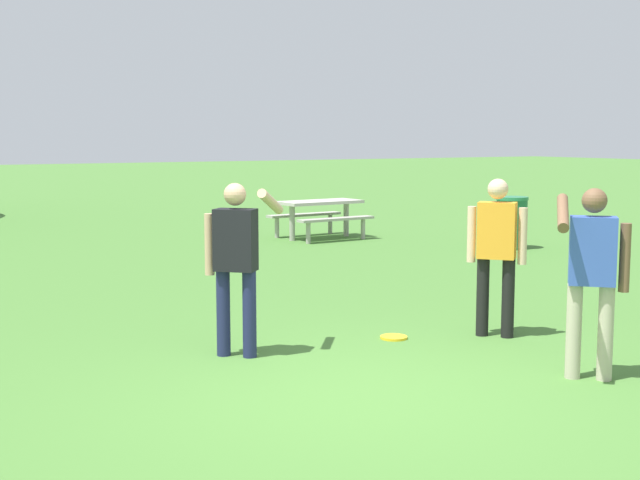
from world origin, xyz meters
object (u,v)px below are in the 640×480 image
object	(u,v)px
frisbee	(394,337)
trash_can_beside_table	(512,222)
picnic_table_far	(320,211)
person_thrower	(592,268)
person_catcher	(236,255)
person_bystander	(497,247)

from	to	relation	value
frisbee	trash_can_beside_table	world-z (taller)	trash_can_beside_table
picnic_table_far	trash_can_beside_table	world-z (taller)	trash_can_beside_table
person_thrower	picnic_table_far	size ratio (longest dim) A/B	0.91
trash_can_beside_table	person_catcher	bearing A→B (deg)	-148.95
person_thrower	picnic_table_far	bearing A→B (deg)	72.31
picnic_table_far	person_catcher	bearing A→B (deg)	-124.98
person_catcher	frisbee	xyz separation A→B (m)	(1.69, -0.17, -0.95)
person_bystander	person_thrower	bearing A→B (deg)	-103.62
person_bystander	picnic_table_far	distance (m)	8.89
person_catcher	picnic_table_far	world-z (taller)	person_catcher
person_thrower	person_catcher	distance (m)	3.19
person_thrower	person_bystander	world-z (taller)	same
person_thrower	person_bystander	xyz separation A→B (m)	(0.40, 1.63, -0.02)
person_thrower	picnic_table_far	world-z (taller)	person_thrower
frisbee	picnic_table_far	distance (m)	8.84
person_thrower	picnic_table_far	distance (m)	10.57
picnic_table_far	person_thrower	bearing A→B (deg)	-107.69
picnic_table_far	frisbee	bearing A→B (deg)	-115.32
person_catcher	trash_can_beside_table	bearing A→B (deg)	31.05
picnic_table_far	trash_can_beside_table	xyz separation A→B (m)	(2.26, -3.16, -0.08)
person_bystander	trash_can_beside_table	world-z (taller)	person_bystander
person_bystander	picnic_table_far	world-z (taller)	person_bystander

